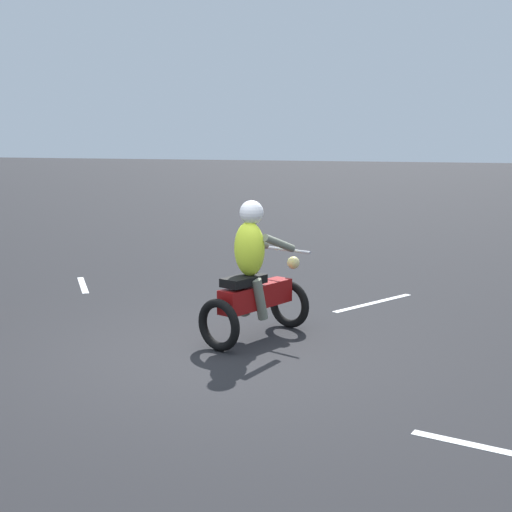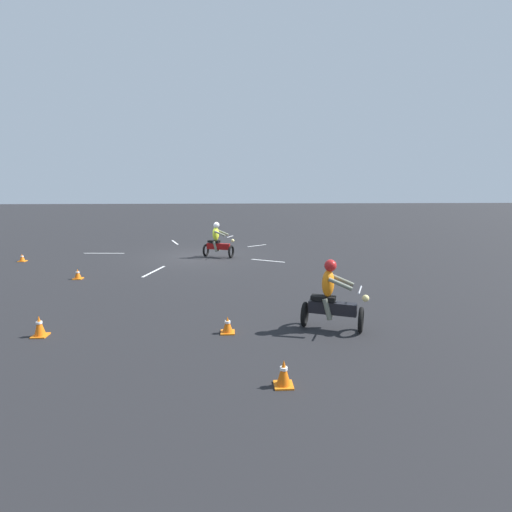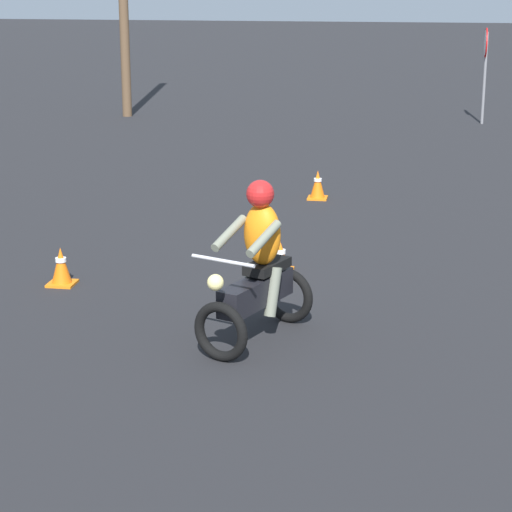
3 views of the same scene
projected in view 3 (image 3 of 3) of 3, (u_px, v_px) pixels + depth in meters
The scene contains 5 objects.
motorcycle_rider_background at pixel (258, 272), 10.03m from camera, with size 1.54×1.10×1.66m.
stop_sign at pixel (485, 56), 24.00m from camera, with size 0.70×0.08×2.30m.
traffic_cone_near_left at pixel (280, 257), 12.48m from camera, with size 0.32×0.32×0.39m.
traffic_cone_near_right at pixel (318, 185), 16.42m from camera, with size 0.32×0.32×0.48m.
traffic_cone_mid_center at pixel (61, 267), 11.94m from camera, with size 0.32×0.32×0.46m.
Camera 3 is at (-13.26, 8.62, 3.66)m, focal length 70.00 mm.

